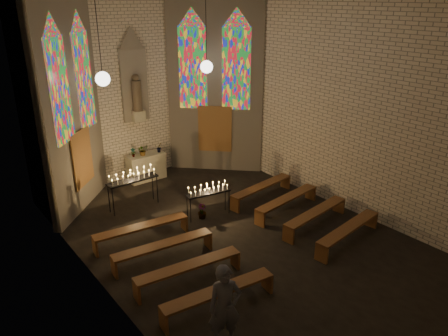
{
  "coord_description": "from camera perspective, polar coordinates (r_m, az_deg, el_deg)",
  "views": [
    {
      "loc": [
        -7.02,
        -8.42,
        6.54
      ],
      "look_at": [
        0.19,
        0.9,
        1.84
      ],
      "focal_mm": 35.0,
      "sensor_mm": 36.0,
      "label": 1
    }
  ],
  "objects": [
    {
      "name": "pew_right_0",
      "position": [
        14.9,
        4.95,
        -2.57
      ],
      "size": [
        2.74,
        0.71,
        0.52
      ],
      "rotation": [
        0.0,
        0.0,
        0.12
      ],
      "color": "brown",
      "rests_on": "ground"
    },
    {
      "name": "votive_stand_left",
      "position": [
        14.33,
        -11.88,
        -1.22
      ],
      "size": [
        1.69,
        0.41,
        1.24
      ],
      "rotation": [
        0.0,
        0.0,
        0.01
      ],
      "color": "black",
      "rests_on": "ground"
    },
    {
      "name": "pew_left_1",
      "position": [
        11.65,
        -7.94,
        -10.15
      ],
      "size": [
        2.74,
        0.71,
        0.52
      ],
      "rotation": [
        0.0,
        0.0,
        -0.12
      ],
      "color": "brown",
      "rests_on": "ground"
    },
    {
      "name": "flower_vase_center",
      "position": [
        16.35,
        -10.57,
        2.33
      ],
      "size": [
        0.38,
        0.33,
        0.41
      ],
      "primitive_type": "imported",
      "rotation": [
        0.0,
        0.0,
        -0.02
      ],
      "color": "#4C723F",
      "rests_on": "altar"
    },
    {
      "name": "pew_left_2",
      "position": [
        10.79,
        -4.64,
        -12.88
      ],
      "size": [
        2.74,
        0.71,
        0.52
      ],
      "rotation": [
        0.0,
        0.0,
        -0.12
      ],
      "color": "brown",
      "rests_on": "ground"
    },
    {
      "name": "pew_right_3",
      "position": [
        12.79,
        15.96,
        -7.74
      ],
      "size": [
        2.74,
        0.71,
        0.52
      ],
      "rotation": [
        0.0,
        0.0,
        0.12
      ],
      "color": "brown",
      "rests_on": "ground"
    },
    {
      "name": "altar",
      "position": [
        16.67,
        -10.14,
        0.14
      ],
      "size": [
        1.4,
        0.6,
        1.0
      ],
      "primitive_type": "cube",
      "color": "beige",
      "rests_on": "ground"
    },
    {
      "name": "floor",
      "position": [
        12.76,
        1.82,
        -9.1
      ],
      "size": [
        12.0,
        12.0,
        0.0
      ],
      "primitive_type": "plane",
      "color": "black",
      "rests_on": "ground"
    },
    {
      "name": "pew_right_2",
      "position": [
        13.43,
        11.89,
        -5.87
      ],
      "size": [
        2.74,
        0.71,
        0.52
      ],
      "rotation": [
        0.0,
        0.0,
        0.12
      ],
      "color": "brown",
      "rests_on": "ground"
    },
    {
      "name": "flower_vase_right",
      "position": [
        16.6,
        -8.47,
        2.68
      ],
      "size": [
        0.25,
        0.23,
        0.37
      ],
      "primitive_type": "imported",
      "rotation": [
        0.0,
        0.0,
        0.35
      ],
      "color": "#4C723F",
      "rests_on": "altar"
    },
    {
      "name": "flower_vase_left",
      "position": [
        16.28,
        -11.79,
        2.0
      ],
      "size": [
        0.21,
        0.17,
        0.34
      ],
      "primitive_type": "imported",
      "rotation": [
        0.0,
        0.0,
        -0.34
      ],
      "color": "#4C723F",
      "rests_on": "altar"
    },
    {
      "name": "room",
      "position": [
        14.0,
        -6.92,
        9.95
      ],
      "size": [
        8.22,
        12.43,
        7.0
      ],
      "color": "beige",
      "rests_on": "ground"
    },
    {
      "name": "pew_left_3",
      "position": [
        9.99,
        -0.7,
        -16.02
      ],
      "size": [
        2.74,
        0.71,
        0.52
      ],
      "rotation": [
        0.0,
        0.0,
        -0.12
      ],
      "color": "brown",
      "rests_on": "ground"
    },
    {
      "name": "pew_left_0",
      "position": [
        12.58,
        -10.73,
        -7.78
      ],
      "size": [
        2.74,
        0.71,
        0.52
      ],
      "rotation": [
        0.0,
        0.0,
        -0.12
      ],
      "color": "brown",
      "rests_on": "ground"
    },
    {
      "name": "pew_right_1",
      "position": [
        14.13,
        8.23,
        -4.14
      ],
      "size": [
        2.74,
        0.71,
        0.52
      ],
      "rotation": [
        0.0,
        0.0,
        0.12
      ],
      "color": "brown",
      "rests_on": "ground"
    },
    {
      "name": "aisle_flower_pot",
      "position": [
        13.7,
        -2.89,
        -5.68
      ],
      "size": [
        0.27,
        0.27,
        0.48
      ],
      "primitive_type": "imported",
      "rotation": [
        0.0,
        0.0,
        -0.02
      ],
      "color": "#4C723F",
      "rests_on": "ground"
    },
    {
      "name": "visitor",
      "position": [
        8.88,
        0.13,
        -17.69
      ],
      "size": [
        0.78,
        0.66,
        1.8
      ],
      "primitive_type": "imported",
      "rotation": [
        0.0,
        0.0,
        -0.42
      ],
      "color": "#45454E",
      "rests_on": "ground"
    },
    {
      "name": "votive_stand_right",
      "position": [
        13.53,
        -2.08,
        -2.94
      ],
      "size": [
        1.46,
        0.59,
        1.04
      ],
      "rotation": [
        0.0,
        0.0,
        -0.18
      ],
      "color": "black",
      "rests_on": "ground"
    }
  ]
}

